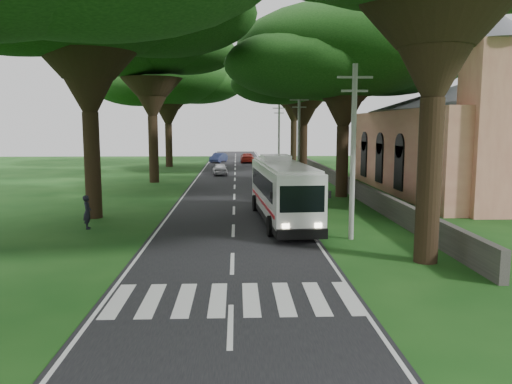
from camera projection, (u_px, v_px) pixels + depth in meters
ground at (232, 280)px, 17.11m from camera, size 140.00×140.00×0.00m
road at (235, 188)px, 41.87m from camera, size 8.00×120.00×0.04m
crosswalk at (231, 300)px, 15.12m from camera, size 8.00×3.00×0.01m
property_wall at (343, 182)px, 41.14m from camera, size 0.35×50.00×1.20m
church at (465, 130)px, 38.49m from camera, size 14.00×24.00×11.60m
pole_near at (353, 149)px, 22.71m from camera, size 1.60×0.24×8.00m
pole_mid at (299, 138)px, 42.52m from camera, size 1.60×0.24×8.00m
pole_far at (279, 134)px, 62.33m from camera, size 1.60×0.24×8.00m
tree_l_midb at (151, 46)px, 44.89m from camera, size 12.90×12.90×15.34m
tree_l_far at (167, 79)px, 62.85m from camera, size 16.04×16.04×14.54m
tree_r_mida at (345, 53)px, 35.84m from camera, size 15.73×15.73×13.87m
tree_r_midb at (304, 75)px, 53.63m from camera, size 14.39×14.39×13.76m
tree_r_far at (294, 79)px, 71.34m from camera, size 12.69×12.69×14.70m
coach_bus at (282, 190)px, 27.35m from camera, size 3.13×11.12×3.24m
distant_car_a at (220, 169)px, 53.09m from camera, size 1.80×3.85×1.27m
distant_car_b at (219, 158)px, 71.57m from camera, size 2.61×4.25×1.32m
distant_car_c at (247, 158)px, 70.73m from camera, size 1.95×4.69×1.36m
pedestrian at (87, 212)px, 25.44m from camera, size 0.56×0.72×1.74m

